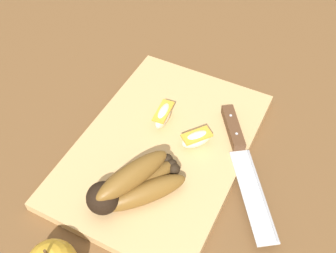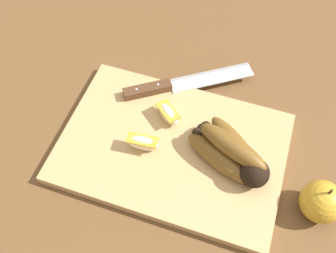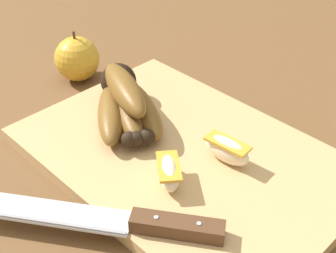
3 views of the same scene
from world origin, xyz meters
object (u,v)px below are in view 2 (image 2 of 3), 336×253
whole_apple (322,202)px  chefs_knife (170,85)px  apple_wedge_middle (168,113)px  apple_wedge_near (142,143)px  banana_bunch (232,154)px

whole_apple → chefs_knife: bearing=153.2°
chefs_knife → apple_wedge_middle: apple_wedge_middle is taller
whole_apple → apple_wedge_near: bearing=178.3°
apple_wedge_near → whole_apple: whole_apple is taller
apple_wedge_near → apple_wedge_middle: 0.08m
apple_wedge_middle → whole_apple: size_ratio=0.70×
banana_bunch → apple_wedge_middle: size_ratio=2.73×
apple_wedge_near → apple_wedge_middle: size_ratio=1.06×
chefs_knife → whole_apple: 0.36m
chefs_knife → apple_wedge_near: (-0.00, -0.15, 0.01)m
chefs_knife → apple_wedge_near: bearing=-90.8°
banana_bunch → apple_wedge_near: size_ratio=2.58×
banana_bunch → chefs_knife: size_ratio=0.67×
banana_bunch → apple_wedge_middle: bearing=159.4°
chefs_knife → whole_apple: bearing=-26.8°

